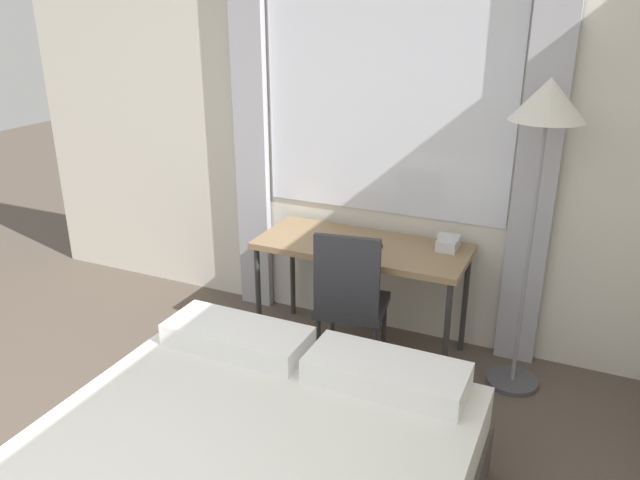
# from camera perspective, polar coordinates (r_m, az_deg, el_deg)

# --- Properties ---
(wall_back_with_window) EXTENTS (5.16, 0.13, 2.70)m
(wall_back_with_window) POSITION_cam_1_polar(r_m,az_deg,el_deg) (4.13, 2.53, 9.85)
(wall_back_with_window) COLOR silver
(wall_back_with_window) RESTS_ON ground_plane
(desk) EXTENTS (1.32, 0.57, 0.74)m
(desk) POSITION_cam_1_polar(r_m,az_deg,el_deg) (3.91, 3.87, -1.16)
(desk) COLOR #937551
(desk) RESTS_ON ground_plane
(desk_chair) EXTENTS (0.46, 0.46, 0.94)m
(desk_chair) POSITION_cam_1_polar(r_m,az_deg,el_deg) (3.70, 2.78, -5.25)
(desk_chair) COLOR #333338
(desk_chair) RESTS_ON ground_plane
(standing_lamp) EXTENTS (0.39, 0.39, 1.80)m
(standing_lamp) POSITION_cam_1_polar(r_m,az_deg,el_deg) (3.46, 19.89, 9.55)
(standing_lamp) COLOR #4C4C51
(standing_lamp) RESTS_ON ground_plane
(telephone) EXTENTS (0.14, 0.18, 0.09)m
(telephone) POSITION_cam_1_polar(r_m,az_deg,el_deg) (3.87, 11.66, -0.22)
(telephone) COLOR silver
(telephone) RESTS_ON desk
(book) EXTENTS (0.25, 0.20, 0.02)m
(book) POSITION_cam_1_polar(r_m,az_deg,el_deg) (3.84, 3.80, -0.44)
(book) COLOR navy
(book) RESTS_ON desk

